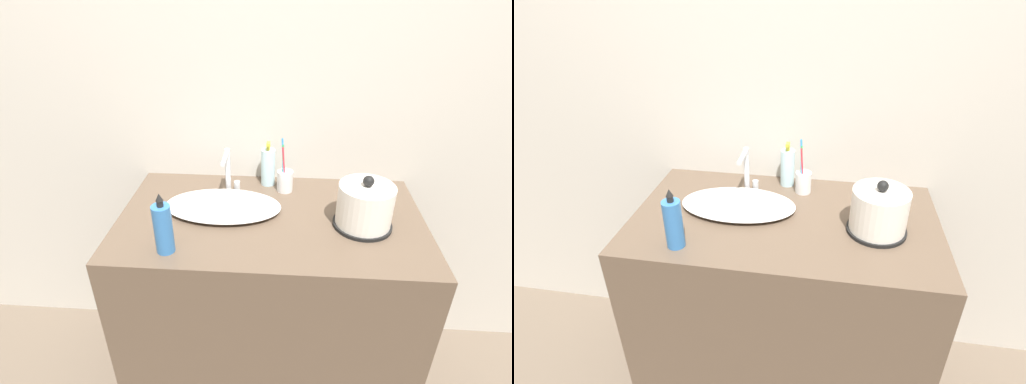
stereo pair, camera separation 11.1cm
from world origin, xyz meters
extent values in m
cube|color=beige|center=(0.00, 0.65, 1.30)|extent=(6.00, 0.04, 2.60)
cube|color=brown|center=(0.00, 0.32, 0.43)|extent=(1.11, 0.63, 0.87)
ellipsoid|color=white|center=(-0.18, 0.35, 0.89)|extent=(0.43, 0.25, 0.04)
cylinder|color=silver|center=(-0.18, 0.50, 0.96)|extent=(0.02, 0.02, 0.18)
cylinder|color=silver|center=(-0.18, 0.44, 1.04)|extent=(0.02, 0.12, 0.02)
cylinder|color=silver|center=(-0.14, 0.50, 0.89)|extent=(0.02, 0.02, 0.04)
cylinder|color=black|center=(0.32, 0.28, 0.87)|extent=(0.21, 0.21, 0.01)
cylinder|color=white|center=(0.32, 0.28, 0.94)|extent=(0.19, 0.19, 0.16)
sphere|color=black|center=(0.32, 0.28, 1.04)|extent=(0.04, 0.04, 0.04)
cylinder|color=silver|center=(0.05, 0.51, 0.91)|extent=(0.06, 0.06, 0.09)
cylinder|color=green|center=(0.04, 0.51, 0.98)|extent=(0.01, 0.02, 0.17)
cylinder|color=#338CE0|center=(0.04, 0.51, 1.00)|extent=(0.02, 0.03, 0.19)
cylinder|color=#E5333F|center=(0.04, 0.50, 0.98)|extent=(0.02, 0.02, 0.16)
cylinder|color=silver|center=(-0.02, 0.57, 0.94)|extent=(0.06, 0.06, 0.15)
cylinder|color=gold|center=(-0.02, 0.57, 1.03)|extent=(0.02, 0.02, 0.02)
cube|color=gold|center=(-0.02, 0.56, 1.05)|extent=(0.01, 0.03, 0.01)
cylinder|color=#3370B7|center=(-0.33, 0.09, 0.95)|extent=(0.06, 0.06, 0.17)
cylinder|color=black|center=(-0.33, 0.09, 1.04)|extent=(0.02, 0.02, 0.02)
cone|color=black|center=(-0.33, 0.09, 1.06)|extent=(0.02, 0.02, 0.02)
camera|label=1|loc=(0.03, -0.91, 1.66)|focal=28.00mm
camera|label=2|loc=(0.15, -0.90, 1.66)|focal=28.00mm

